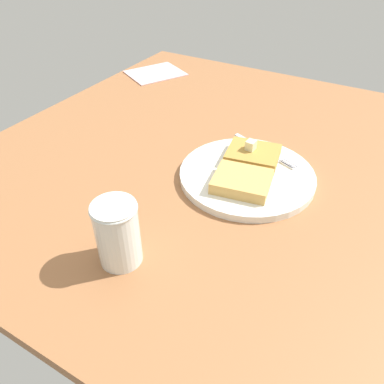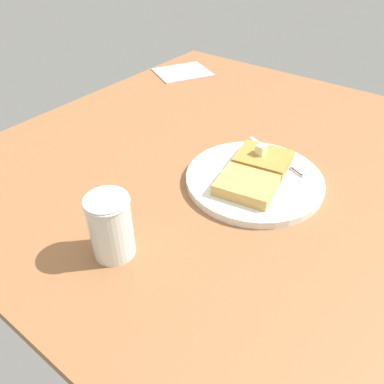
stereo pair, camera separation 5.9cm
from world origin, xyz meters
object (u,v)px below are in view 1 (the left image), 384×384
object	(u,v)px
napkin	(155,73)
plate	(247,175)
fork	(267,152)
syrup_jar	(118,236)

from	to	relation	value
napkin	plate	bearing A→B (deg)	51.49
fork	syrup_jar	distance (cm)	36.55
plate	fork	world-z (taller)	fork
plate	fork	xyz separation A→B (cm)	(-8.05, 0.82, 0.77)
syrup_jar	napkin	bearing A→B (deg)	-149.52
fork	napkin	xyz separation A→B (cm)	(-27.77, -45.83, -1.44)
fork	syrup_jar	world-z (taller)	syrup_jar
syrup_jar	fork	bearing A→B (deg)	166.25
fork	napkin	bearing A→B (deg)	-121.22
plate	napkin	xyz separation A→B (cm)	(-35.82, -45.01, -0.66)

